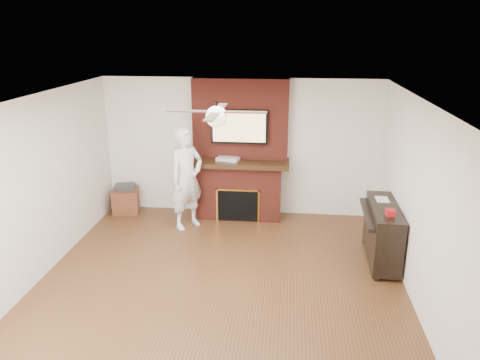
# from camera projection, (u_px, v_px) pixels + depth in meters

# --- Properties ---
(room_shell) EXTENTS (5.36, 5.86, 2.86)m
(room_shell) POSITION_uv_depth(u_px,v_px,m) (218.00, 200.00, 5.93)
(room_shell) COLOR #4D2D16
(room_shell) RESTS_ON ground
(fireplace) EXTENTS (1.78, 0.64, 2.50)m
(fireplace) POSITION_uv_depth(u_px,v_px,m) (240.00, 164.00, 8.41)
(fireplace) COLOR maroon
(fireplace) RESTS_ON ground
(tv) EXTENTS (1.00, 0.08, 0.60)m
(tv) POSITION_uv_depth(u_px,v_px,m) (239.00, 127.00, 8.15)
(tv) COLOR black
(tv) RESTS_ON fireplace
(ceiling_fan) EXTENTS (1.21, 1.21, 0.31)m
(ceiling_fan) POSITION_uv_depth(u_px,v_px,m) (216.00, 116.00, 5.59)
(ceiling_fan) COLOR black
(ceiling_fan) RESTS_ON room_shell
(person) EXTENTS (0.75, 0.77, 1.76)m
(person) POSITION_uv_depth(u_px,v_px,m) (187.00, 178.00, 7.97)
(person) COLOR white
(person) RESTS_ON ground
(side_table) EXTENTS (0.56, 0.56, 0.54)m
(side_table) POSITION_uv_depth(u_px,v_px,m) (126.00, 199.00, 8.80)
(side_table) COLOR #5D2F1A
(side_table) RESTS_ON ground
(piano) EXTENTS (0.54, 1.35, 0.96)m
(piano) POSITION_uv_depth(u_px,v_px,m) (382.00, 232.00, 6.89)
(piano) COLOR black
(piano) RESTS_ON ground
(cable_box) EXTENTS (0.43, 0.30, 0.06)m
(cable_box) POSITION_uv_depth(u_px,v_px,m) (228.00, 159.00, 8.31)
(cable_box) COLOR silver
(cable_box) RESTS_ON fireplace
(candle_orange) EXTENTS (0.07, 0.07, 0.12)m
(candle_orange) POSITION_uv_depth(u_px,v_px,m) (229.00, 215.00, 8.56)
(candle_orange) COLOR orange
(candle_orange) RESTS_ON ground
(candle_green) EXTENTS (0.07, 0.07, 0.10)m
(candle_green) POSITION_uv_depth(u_px,v_px,m) (236.00, 218.00, 8.47)
(candle_green) COLOR #3E8435
(candle_green) RESTS_ON ground
(candle_cream) EXTENTS (0.07, 0.07, 0.11)m
(candle_cream) POSITION_uv_depth(u_px,v_px,m) (246.00, 217.00, 8.51)
(candle_cream) COLOR #F5E6C3
(candle_cream) RESTS_ON ground
(candle_blue) EXTENTS (0.05, 0.05, 0.07)m
(candle_blue) POSITION_uv_depth(u_px,v_px,m) (252.00, 219.00, 8.44)
(candle_blue) COLOR #3659A4
(candle_blue) RESTS_ON ground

